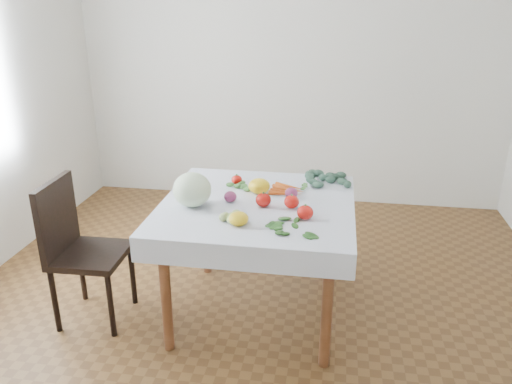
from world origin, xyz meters
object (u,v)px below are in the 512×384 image
chair (76,242)px  carrot_bunch (287,190)px  table (257,218)px  cabbage (192,190)px  heirloom_back (259,186)px

chair → carrot_bunch: (1.22, 0.41, 0.26)m
table → chair: size_ratio=1.11×
cabbage → heirloom_back: (0.35, 0.26, -0.05)m
table → chair: bearing=-168.5°
chair → carrot_bunch: bearing=18.5°
table → carrot_bunch: size_ratio=4.95×
chair → carrot_bunch: size_ratio=4.44×
chair → cabbage: bearing=8.5°
heirloom_back → carrot_bunch: 0.17m
table → heirloom_back: size_ratio=7.52×
table → cabbage: 0.43m
cabbage → carrot_bunch: size_ratio=1.09×
table → cabbage: size_ratio=4.53×
chair → table: bearing=11.5°
carrot_bunch → cabbage: bearing=-149.6°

